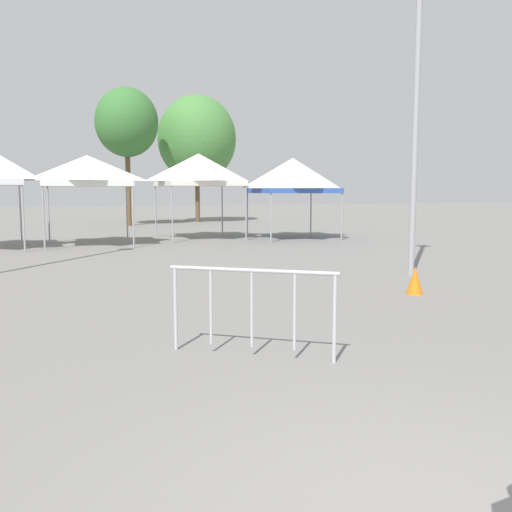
% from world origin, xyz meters
% --- Properties ---
extents(canopy_tent_left_of_center, '(3.20, 3.20, 3.24)m').
position_xyz_m(canopy_tent_left_of_center, '(-0.81, 18.86, 2.68)').
color(canopy_tent_left_of_center, '#9E9EA3').
rests_on(canopy_tent_left_of_center, ground).
extents(canopy_tent_right_of_center, '(3.26, 3.26, 3.48)m').
position_xyz_m(canopy_tent_right_of_center, '(3.65, 20.28, 2.82)').
color(canopy_tent_right_of_center, '#9E9EA3').
rests_on(canopy_tent_right_of_center, ground).
extents(canopy_tent_far_right, '(3.19, 3.19, 3.30)m').
position_xyz_m(canopy_tent_far_right, '(7.29, 19.01, 2.59)').
color(canopy_tent_far_right, '#9E9EA3').
rests_on(canopy_tent_far_right, ground).
extents(light_pole_opposite_side, '(0.36, 0.36, 9.45)m').
position_xyz_m(light_pole_opposite_side, '(5.89, 8.71, 5.30)').
color(light_pole_opposite_side, '#9E9EA3').
rests_on(light_pole_opposite_side, ground).
extents(tree_behind_tents_center, '(3.46, 3.46, 7.61)m').
position_xyz_m(tree_behind_tents_center, '(1.97, 29.86, 5.69)').
color(tree_behind_tents_center, brown).
rests_on(tree_behind_tents_center, ground).
extents(tree_behind_tents_right, '(4.82, 4.82, 7.79)m').
position_xyz_m(tree_behind_tents_right, '(6.48, 32.13, 5.13)').
color(tree_behind_tents_right, brown).
rests_on(tree_behind_tents_right, ground).
extents(crowd_barrier_near_person, '(1.74, 1.26, 1.08)m').
position_xyz_m(crowd_barrier_near_person, '(0.20, 3.79, 0.75)').
color(crowd_barrier_near_person, '#B7BABF').
rests_on(crowd_barrier_near_person, ground).
extents(traffic_cone_lot_center, '(0.32, 0.32, 0.54)m').
position_xyz_m(traffic_cone_lot_center, '(4.51, 6.61, 0.27)').
color(traffic_cone_lot_center, orange).
rests_on(traffic_cone_lot_center, ground).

